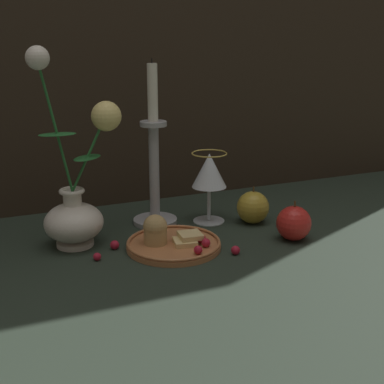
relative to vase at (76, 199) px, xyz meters
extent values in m
plane|color=#232D23|center=(0.21, -0.09, -0.10)|extent=(2.40, 2.40, 0.00)
cylinder|color=silver|center=(-0.01, 0.00, -0.09)|extent=(0.07, 0.07, 0.01)
ellipsoid|color=silver|center=(-0.01, 0.00, -0.05)|extent=(0.12, 0.12, 0.08)
cylinder|color=silver|center=(-0.01, 0.00, 0.00)|extent=(0.04, 0.04, 0.04)
torus|color=silver|center=(-0.01, 0.00, 0.02)|extent=(0.05, 0.05, 0.01)
cylinder|color=#23662D|center=(-0.03, 0.00, 0.14)|extent=(0.05, 0.02, 0.25)
ellipsoid|color=#23662D|center=(-0.03, 0.00, 0.13)|extent=(0.07, 0.04, 0.00)
sphere|color=silver|center=(-0.05, -0.01, 0.27)|extent=(0.04, 0.04, 0.04)
cylinder|color=#23662D|center=(0.03, 0.00, 0.09)|extent=(0.08, 0.01, 0.15)
ellipsoid|color=#23662D|center=(0.03, 0.00, 0.08)|extent=(0.08, 0.08, 0.00)
sphere|color=#EFD67A|center=(0.07, 0.00, 0.16)|extent=(0.06, 0.06, 0.06)
cylinder|color=#B77042|center=(0.17, -0.09, -0.09)|extent=(0.19, 0.19, 0.01)
torus|color=#B77042|center=(0.17, -0.09, -0.08)|extent=(0.19, 0.19, 0.01)
cylinder|color=tan|center=(0.14, -0.07, -0.07)|extent=(0.05, 0.05, 0.04)
sphere|color=tan|center=(0.14, -0.07, -0.05)|extent=(0.05, 0.05, 0.05)
cube|color=#DBBC7A|center=(0.19, -0.10, -0.08)|extent=(0.05, 0.05, 0.01)
cube|color=#DBBC7A|center=(0.20, -0.10, -0.07)|extent=(0.05, 0.05, 0.01)
sphere|color=#AD192D|center=(0.19, -0.16, -0.08)|extent=(0.02, 0.02, 0.02)
sphere|color=#AD192D|center=(0.22, -0.13, -0.08)|extent=(0.02, 0.02, 0.02)
sphere|color=#AD192D|center=(0.22, -0.11, -0.08)|extent=(0.02, 0.02, 0.02)
cylinder|color=silver|center=(0.30, 0.03, -0.10)|extent=(0.07, 0.07, 0.00)
cylinder|color=silver|center=(0.30, 0.03, -0.05)|extent=(0.01, 0.01, 0.08)
cone|color=silver|center=(0.30, 0.03, 0.02)|extent=(0.08, 0.08, 0.08)
cone|color=maroon|center=(0.30, 0.03, 0.01)|extent=(0.07, 0.07, 0.05)
torus|color=gold|center=(0.30, 0.03, 0.06)|extent=(0.08, 0.08, 0.00)
cylinder|color=#A3A3A8|center=(0.18, 0.06, -0.09)|extent=(0.10, 0.10, 0.01)
cylinder|color=#A3A3A8|center=(0.18, 0.06, 0.02)|extent=(0.02, 0.02, 0.21)
cylinder|color=#A3A3A8|center=(0.18, 0.06, 0.13)|extent=(0.06, 0.06, 0.01)
cylinder|color=silver|center=(0.18, 0.06, 0.19)|extent=(0.02, 0.02, 0.12)
cylinder|color=black|center=(0.18, 0.06, 0.26)|extent=(0.00, 0.00, 0.01)
sphere|color=red|center=(0.41, -0.14, -0.06)|extent=(0.07, 0.07, 0.07)
cylinder|color=#4C3319|center=(0.41, -0.14, -0.02)|extent=(0.00, 0.00, 0.01)
sphere|color=#B2932D|center=(0.39, -0.02, -0.06)|extent=(0.07, 0.07, 0.07)
cylinder|color=#4C3319|center=(0.39, -0.02, -0.02)|extent=(0.00, 0.00, 0.01)
sphere|color=#AD192D|center=(0.27, -0.17, -0.09)|extent=(0.02, 0.02, 0.02)
sphere|color=#AD192D|center=(0.06, -0.05, -0.09)|extent=(0.02, 0.02, 0.02)
sphere|color=#AD192D|center=(0.02, -0.09, -0.09)|extent=(0.02, 0.02, 0.02)
sphere|color=#AD192D|center=(0.45, -0.07, -0.09)|extent=(0.01, 0.01, 0.01)
camera|label=1|loc=(-0.18, -1.01, 0.31)|focal=50.00mm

